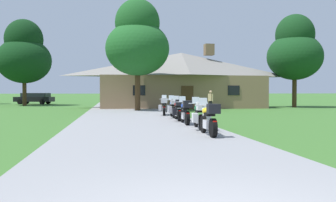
{
  "coord_description": "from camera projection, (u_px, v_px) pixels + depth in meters",
  "views": [
    {
      "loc": [
        -1.17,
        -4.2,
        1.6
      ],
      "look_at": [
        2.51,
        20.79,
        0.94
      ],
      "focal_mm": 39.31,
      "sensor_mm": 36.0,
      "label": 1
    }
  ],
  "objects": [
    {
      "name": "motorcycle_blue_third_in_row",
      "position": [
        185.0,
        112.0,
        17.25
      ],
      "size": [
        0.66,
        2.08,
        1.3
      ],
      "rotation": [
        0.0,
        0.0,
        -0.03
      ],
      "color": "black",
      "rests_on": "asphalt_driveway"
    },
    {
      "name": "bystander_tan_shirt_near_lodge",
      "position": [
        211.0,
        100.0,
        28.4
      ],
      "size": [
        0.36,
        0.5,
        1.67
      ],
      "rotation": [
        0.0,
        0.0,
        2.04
      ],
      "color": "black",
      "rests_on": "ground"
    },
    {
      "name": "ground_plane",
      "position": [
        132.0,
        116.0,
        24.14
      ],
      "size": [
        500.0,
        500.0,
        0.0
      ],
      "primitive_type": "plane",
      "color": "#386628"
    },
    {
      "name": "motorcycle_white_farthest_in_row",
      "position": [
        164.0,
        107.0,
        23.7
      ],
      "size": [
        0.9,
        2.08,
        1.3
      ],
      "rotation": [
        0.0,
        0.0,
        -0.14
      ],
      "color": "black",
      "rests_on": "asphalt_driveway"
    },
    {
      "name": "motorcycle_red_fourth_in_row",
      "position": [
        178.0,
        110.0,
        19.36
      ],
      "size": [
        0.75,
        2.08,
        1.3
      ],
      "rotation": [
        0.0,
        0.0,
        -0.04
      ],
      "color": "black",
      "rests_on": "asphalt_driveway"
    },
    {
      "name": "tree_by_lodge_front",
      "position": [
        137.0,
        41.0,
        29.55
      ],
      "size": [
        5.13,
        5.13,
        9.03
      ],
      "color": "#422D19",
      "rests_on": "ground"
    },
    {
      "name": "parked_black_suv_far_left",
      "position": [
        35.0,
        98.0,
        45.83
      ],
      "size": [
        4.91,
        2.91,
        1.4
      ],
      "rotation": [
        0.0,
        0.0,
        1.32
      ],
      "color": "black",
      "rests_on": "ground"
    },
    {
      "name": "tree_right_of_lodge",
      "position": [
        295.0,
        50.0,
        36.71
      ],
      "size": [
        5.46,
        5.46,
        9.3
      ],
      "color": "#422D19",
      "rests_on": "ground"
    },
    {
      "name": "tree_left_far",
      "position": [
        24.0,
        54.0,
        41.12
      ],
      "size": [
        5.96,
        5.96,
        9.66
      ],
      "color": "#422D19",
      "rests_on": "ground"
    },
    {
      "name": "stone_lodge",
      "position": [
        181.0,
        79.0,
        36.06
      ],
      "size": [
        16.46,
        6.38,
        6.28
      ],
      "color": "#896B4C",
      "rests_on": "ground"
    },
    {
      "name": "asphalt_driveway",
      "position": [
        134.0,
        117.0,
        22.17
      ],
      "size": [
        6.4,
        80.0,
        0.06
      ],
      "primitive_type": "cube",
      "color": "gray",
      "rests_on": "ground"
    },
    {
      "name": "motorcycle_yellow_nearest_to_camera",
      "position": [
        209.0,
        119.0,
        12.78
      ],
      "size": [
        0.66,
        2.08,
        1.3
      ],
      "rotation": [
        0.0,
        0.0,
        -0.01
      ],
      "color": "black",
      "rests_on": "asphalt_driveway"
    },
    {
      "name": "motorcycle_green_second_in_row",
      "position": [
        200.0,
        116.0,
        14.9
      ],
      "size": [
        0.79,
        2.08,
        1.3
      ],
      "rotation": [
        0.0,
        0.0,
        -0.07
      ],
      "color": "black",
      "rests_on": "asphalt_driveway"
    },
    {
      "name": "motorcycle_blue_fifth_in_row",
      "position": [
        173.0,
        108.0,
        21.53
      ],
      "size": [
        0.76,
        2.08,
        1.3
      ],
      "rotation": [
        0.0,
        0.0,
        -0.04
      ],
      "color": "black",
      "rests_on": "asphalt_driveway"
    }
  ]
}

